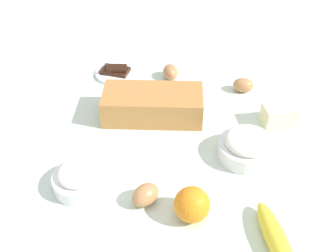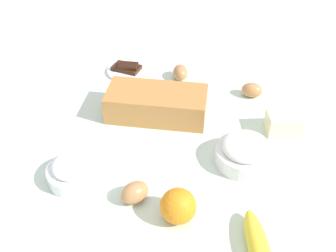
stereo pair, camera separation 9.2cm
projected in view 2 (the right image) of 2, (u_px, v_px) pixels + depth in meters
The scene contains 11 objects.
ground_plane at pixel (168, 140), 1.11m from camera, with size 2.40×2.40×0.02m, color silver.
loaf_pan at pixel (157, 103), 1.15m from camera, with size 0.30×0.18×0.08m.
flour_bowl at pixel (245, 152), 1.01m from camera, with size 0.15×0.15×0.07m.
sugar_bowl at pixel (74, 170), 0.96m from camera, with size 0.13×0.13×0.06m.
banana at pixel (259, 248), 0.81m from camera, with size 0.19×0.04×0.04m, color yellow.
orange_fruit at pixel (178, 206), 0.87m from camera, with size 0.08×0.08×0.08m, color orange.
butter_block at pixel (284, 123), 1.10m from camera, with size 0.09×0.06×0.06m, color #F4EDB2.
egg_near_butter at pixel (252, 90), 1.23m from camera, with size 0.05×0.05×0.06m, color #B67B4B.
egg_beside_bowl at pixel (180, 73), 1.31m from camera, with size 0.05×0.05×0.06m, color #B17848.
egg_loose at pixel (134, 192), 0.92m from camera, with size 0.05×0.05×0.07m, color #B87D4B.
chocolate_plate at pixel (127, 70), 1.35m from camera, with size 0.13×0.13×0.03m.
Camera 2 is at (0.27, -0.78, 0.72)m, focal length 43.32 mm.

